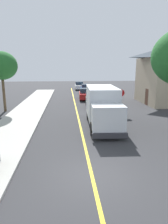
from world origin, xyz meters
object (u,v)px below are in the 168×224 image
(parked_car_near, at_px, (94,101))
(parked_car_far, at_px, (86,89))
(parked_car_furthest, at_px, (79,86))
(box_truck, at_px, (103,105))
(street_tree_down_block, at_px, (1,66))
(stop_sign, at_px, (121,97))
(parked_car_mid, at_px, (85,94))

(parked_car_near, xyz_separation_m, parked_car_far, (0.29, 13.29, 0.00))
(parked_car_furthest, bearing_deg, box_truck, -89.50)
(box_truck, xyz_separation_m, street_tree_down_block, (-9.86, 6.30, 3.19))
(parked_car_far, bearing_deg, parked_car_near, -91.23)
(stop_sign, relative_size, street_tree_down_block, 0.41)
(box_truck, relative_size, parked_car_near, 1.63)
(parked_car_far, distance_m, parked_car_furthest, 6.22)
(box_truck, xyz_separation_m, stop_sign, (2.55, 3.71, 0.09))
(parked_car_near, bearing_deg, box_truck, -92.34)
(parked_car_far, xyz_separation_m, street_tree_down_block, (-10.45, -14.53, 4.17))
(box_truck, height_order, stop_sign, box_truck)
(parked_car_mid, relative_size, stop_sign, 1.69)
(parked_car_mid, bearing_deg, box_truck, -89.25)
(box_truck, bearing_deg, parked_car_near, 87.66)
(parked_car_furthest, xyz_separation_m, stop_sign, (2.79, -23.29, 1.06))
(parked_car_mid, bearing_deg, street_tree_down_block, -142.67)
(parked_car_near, height_order, parked_car_mid, same)
(street_tree_down_block, bearing_deg, parked_car_far, 54.27)
(parked_car_far, bearing_deg, parked_car_mid, -96.16)
(parked_car_mid, height_order, parked_car_far, same)
(parked_car_furthest, bearing_deg, parked_car_mid, -89.75)
(parked_car_near, bearing_deg, parked_car_mid, 94.53)
(parked_car_far, distance_m, street_tree_down_block, 18.37)
(box_truck, distance_m, street_tree_down_block, 12.13)
(stop_sign, height_order, street_tree_down_block, street_tree_down_block)
(box_truck, xyz_separation_m, parked_car_near, (0.31, 7.54, -0.97))
(parked_car_mid, distance_m, stop_sign, 10.39)
(box_truck, height_order, street_tree_down_block, street_tree_down_block)
(parked_car_furthest, height_order, stop_sign, stop_sign)
(box_truck, xyz_separation_m, parked_car_mid, (-0.18, 13.68, -0.97))
(parked_car_furthest, distance_m, street_tree_down_block, 23.20)
(parked_car_near, bearing_deg, street_tree_down_block, -173.05)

